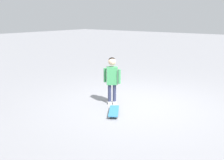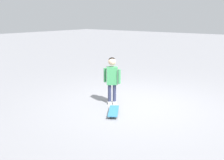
# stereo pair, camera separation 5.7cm
# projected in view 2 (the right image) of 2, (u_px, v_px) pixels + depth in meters

# --- Properties ---
(ground_plane) EXTENTS (50.00, 50.00, 0.00)m
(ground_plane) POSITION_uv_depth(u_px,v_px,m) (138.00, 105.00, 5.73)
(ground_plane) COLOR gray
(child_person) EXTENTS (0.27, 0.40, 1.06)m
(child_person) POSITION_uv_depth(u_px,v_px,m) (112.00, 75.00, 5.69)
(child_person) COLOR #2D3351
(child_person) RESTS_ON ground
(skateboard) EXTENTS (0.63, 0.50, 0.07)m
(skateboard) POSITION_uv_depth(u_px,v_px,m) (114.00, 111.00, 5.21)
(skateboard) COLOR teal
(skateboard) RESTS_ON ground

